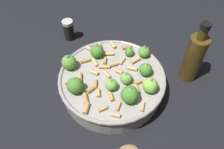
# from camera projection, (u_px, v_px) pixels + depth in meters

# --- Properties ---
(ground_plane) EXTENTS (2.40, 2.40, 0.00)m
(ground_plane) POSITION_uv_depth(u_px,v_px,m) (112.00, 89.00, 0.70)
(ground_plane) COLOR black
(cooking_pan) EXTENTS (0.31, 0.31, 0.12)m
(cooking_pan) POSITION_uv_depth(u_px,v_px,m) (112.00, 81.00, 0.67)
(cooking_pan) COLOR #9E9993
(cooking_pan) RESTS_ON ground
(pepper_shaker) EXTENTS (0.04, 0.04, 0.08)m
(pepper_shaker) POSITION_uv_depth(u_px,v_px,m) (69.00, 30.00, 0.83)
(pepper_shaker) COLOR black
(pepper_shaker) RESTS_ON ground
(olive_oil_bottle) EXTENTS (0.05, 0.05, 0.21)m
(olive_oil_bottle) POSITION_uv_depth(u_px,v_px,m) (194.00, 57.00, 0.67)
(olive_oil_bottle) COLOR #4C3814
(olive_oil_bottle) RESTS_ON ground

